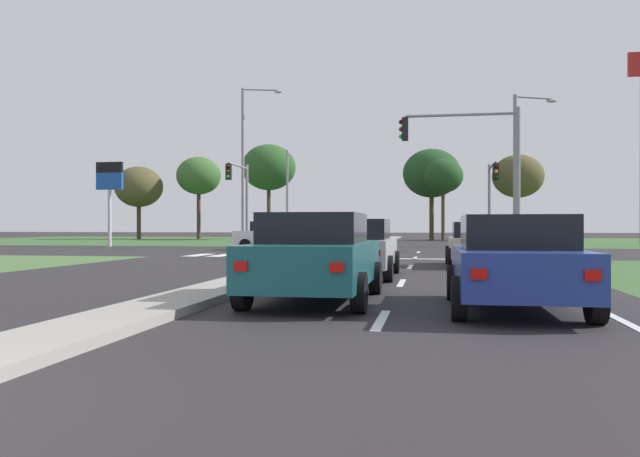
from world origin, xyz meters
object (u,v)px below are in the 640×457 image
object	(u,v)px
car_teal_fifth	(316,257)
traffic_signal_near_right	(475,156)
street_lamp_second	(519,163)
treeline_third	(269,168)
street_lamp_third	(246,158)
traffic_signal_far_left	(240,189)
car_white_near	(273,235)
fuel_price_totem	(110,185)
pedestrian_at_median	(378,228)
treeline_near	(139,187)
street_lamp_fourth	(287,190)
traffic_signal_far_right	(492,189)
treeline_fourth	(432,174)
car_silver_second	(357,247)
treeline_sixth	(443,176)
car_beige_third	(477,244)
car_blue_fourth	(515,262)
treeline_second	(199,176)
treeline_fifth	(518,177)

from	to	relation	value
car_teal_fifth	traffic_signal_near_right	bearing A→B (deg)	76.44
street_lamp_second	treeline_third	xyz separation A→B (m)	(-20.62, 28.14, 2.63)
car_teal_fifth	street_lamp_third	size ratio (longest dim) A/B	0.42
traffic_signal_far_left	treeline_third	world-z (taller)	treeline_third
car_white_near	fuel_price_totem	size ratio (longest dim) A/B	0.77
street_lamp_second	pedestrian_at_median	bearing A→B (deg)	123.48
pedestrian_at_median	street_lamp_second	bearing A→B (deg)	-31.56
treeline_near	street_lamp_second	bearing A→B (deg)	-38.74
traffic_signal_near_right	street_lamp_fourth	bearing A→B (deg)	116.72
car_teal_fifth	traffic_signal_far_left	bearing A→B (deg)	109.76
car_teal_fifth	traffic_signal_far_right	bearing A→B (deg)	78.69
car_white_near	treeline_fourth	bearing A→B (deg)	161.48
car_silver_second	fuel_price_totem	distance (m)	29.11
street_lamp_second	treeline_sixth	bearing A→B (deg)	98.06
traffic_signal_far_right	car_beige_third	bearing A→B (deg)	-96.68
car_white_near	car_blue_fourth	xyz separation A→B (m)	(10.13, -24.36, -0.04)
traffic_signal_far_left	treeline_third	distance (m)	24.65
car_blue_fourth	treeline_near	distance (m)	60.11
car_blue_fourth	fuel_price_totem	size ratio (longest dim) A/B	0.75
car_white_near	fuel_price_totem	world-z (taller)	fuel_price_totem
car_beige_third	car_blue_fourth	size ratio (longest dim) A/B	1.00
car_teal_fifth	treeline_second	world-z (taller)	treeline_second
car_teal_fifth	traffic_signal_near_right	size ratio (longest dim) A/B	0.73
car_silver_second	treeline_fourth	bearing A→B (deg)	87.58
car_beige_third	car_teal_fifth	xyz separation A→B (m)	(-3.50, -10.72, 0.04)
traffic_signal_far_left	traffic_signal_far_right	distance (m)	15.20
street_lamp_third	treeline_fourth	distance (m)	22.95
treeline_near	treeline_second	xyz separation A→B (m)	(6.00, 1.30, 1.15)
street_lamp_fourth	fuel_price_totem	distance (m)	18.38
traffic_signal_far_right	treeline_near	world-z (taller)	treeline_near
street_lamp_fourth	treeline_fourth	bearing A→B (deg)	24.78
car_white_near	treeline_near	bearing A→B (deg)	-141.94
treeline_sixth	treeline_near	bearing A→B (deg)	174.41
street_lamp_fourth	pedestrian_at_median	distance (m)	12.57
treeline_near	traffic_signal_far_left	bearing A→B (deg)	-52.28
street_lamp_fourth	treeline_fourth	size ratio (longest dim) A/B	0.94
car_white_near	treeline_near	size ratio (longest dim) A/B	0.56
traffic_signal_near_right	treeline_second	distance (m)	44.50
treeline_fourth	treeline_fifth	xyz separation A→B (m)	(8.14, 2.51, -0.20)
car_silver_second	treeline_fourth	xyz separation A→B (m)	(1.87, 44.25, 5.51)
fuel_price_totem	traffic_signal_far_right	bearing A→B (deg)	-1.13
car_white_near	street_lamp_fourth	world-z (taller)	street_lamp_fourth
traffic_signal_near_right	treeline_near	size ratio (longest dim) A/B	0.82
street_lamp_third	treeline_fifth	world-z (taller)	street_lamp_third
treeline_fifth	car_silver_second	bearing A→B (deg)	-102.08
street_lamp_fourth	treeline_near	size ratio (longest dim) A/B	1.07
car_silver_second	traffic_signal_far_left	xyz separation A→B (m)	(-9.86, 21.62, 2.86)
car_beige_third	fuel_price_totem	bearing A→B (deg)	142.84
car_white_near	traffic_signal_near_right	distance (m)	13.79
treeline_fourth	treeline_fifth	size ratio (longest dim) A/B	1.05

